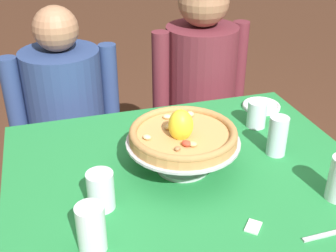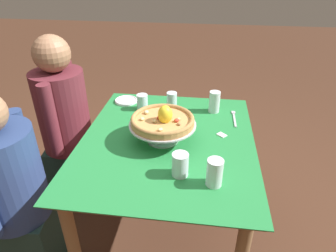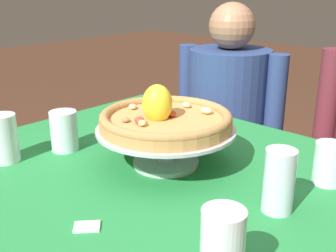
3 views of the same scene
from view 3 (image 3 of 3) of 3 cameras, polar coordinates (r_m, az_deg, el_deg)
name	(u,v)px [view 3 (image 3 of 3)]	position (r m, az deg, el deg)	size (l,w,h in m)	color
dining_table	(162,209)	(1.12, -0.85, -11.26)	(1.12, 0.93, 0.76)	olive
pizza_stand	(166,139)	(1.06, -0.30, -1.76)	(0.35, 0.35, 0.10)	#B7B7C1
pizza	(165,118)	(1.04, -0.41, 1.06)	(0.33, 0.33, 0.11)	tan
water_glass_side_right	(279,185)	(0.89, 14.89, -7.82)	(0.06, 0.06, 0.14)	silver
water_glass_back_right	(329,165)	(1.04, 21.13, -5.05)	(0.07, 0.07, 0.10)	silver
water_glass_side_left	(64,133)	(1.20, -13.99, -0.99)	(0.08, 0.08, 0.11)	silver
water_glass_front_left	(4,142)	(1.17, -21.47, -2.00)	(0.07, 0.07, 0.13)	white
sugar_packet	(87,227)	(0.84, -11.03, -13.36)	(0.05, 0.04, 0.01)	white
diner_left	(226,138)	(1.88, 7.99, -1.66)	(0.50, 0.38, 1.13)	#1E3833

